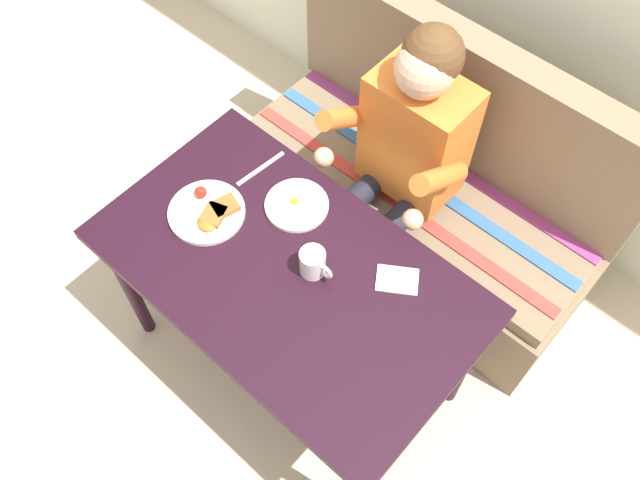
# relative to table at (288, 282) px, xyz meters

# --- Properties ---
(ground_plane) EXTENTS (8.00, 8.00, 0.00)m
(ground_plane) POSITION_rel_table_xyz_m (0.00, 0.00, -0.65)
(ground_plane) COLOR beige
(table) EXTENTS (1.20, 0.70, 0.73)m
(table) POSITION_rel_table_xyz_m (0.00, 0.00, 0.00)
(table) COLOR black
(table) RESTS_ON ground
(couch) EXTENTS (1.44, 0.56, 1.00)m
(couch) POSITION_rel_table_xyz_m (0.00, 0.76, -0.32)
(couch) COLOR #7F6950
(couch) RESTS_ON ground
(person) EXTENTS (0.45, 0.61, 1.21)m
(person) POSITION_rel_table_xyz_m (-0.02, 0.59, 0.09)
(person) COLOR orange
(person) RESTS_ON ground
(plate_breakfast) EXTENTS (0.25, 0.25, 0.05)m
(plate_breakfast) POSITION_rel_table_xyz_m (-0.33, -0.02, 0.10)
(plate_breakfast) COLOR white
(plate_breakfast) RESTS_ON table
(plate_eggs) EXTENTS (0.21, 0.21, 0.04)m
(plate_eggs) POSITION_rel_table_xyz_m (-0.14, 0.19, 0.09)
(plate_eggs) COLOR white
(plate_eggs) RESTS_ON table
(coffee_mug) EXTENTS (0.12, 0.08, 0.09)m
(coffee_mug) POSITION_rel_table_xyz_m (0.06, 0.05, 0.13)
(coffee_mug) COLOR white
(coffee_mug) RESTS_ON table
(napkin) EXTENTS (0.16, 0.15, 0.01)m
(napkin) POSITION_rel_table_xyz_m (0.27, 0.19, 0.09)
(napkin) COLOR silver
(napkin) RESTS_ON table
(knife) EXTENTS (0.03, 0.20, 0.00)m
(knife) POSITION_rel_table_xyz_m (-0.33, 0.22, 0.08)
(knife) COLOR silver
(knife) RESTS_ON table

